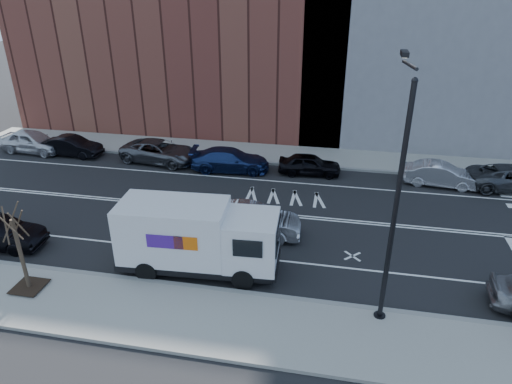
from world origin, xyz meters
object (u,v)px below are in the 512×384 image
at_px(far_parked_a, 33,141).
at_px(driving_sedan, 251,221).
at_px(far_parked_b, 73,146).
at_px(fedex_van, 197,237).

bearing_deg(far_parked_a, driving_sedan, -110.46).
distance_m(far_parked_b, driving_sedan, 16.87).
distance_m(fedex_van, driving_sedan, 3.75).
bearing_deg(fedex_van, far_parked_a, 140.84).
relative_size(far_parked_b, driving_sedan, 0.87).
xyz_separation_m(fedex_van, far_parked_a, (-16.15, 11.69, -0.84)).
distance_m(far_parked_a, driving_sedan, 19.75).
relative_size(far_parked_a, driving_sedan, 0.98).
xyz_separation_m(far_parked_b, driving_sedan, (14.64, -8.37, 0.10)).
relative_size(fedex_van, far_parked_b, 1.67).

